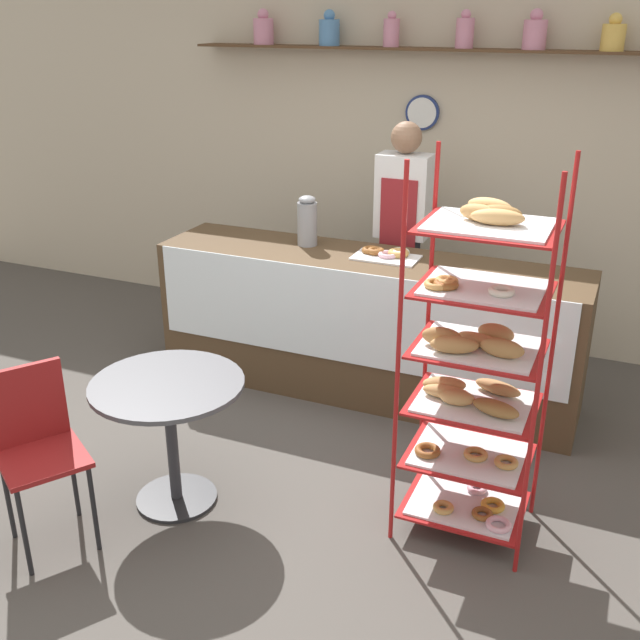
# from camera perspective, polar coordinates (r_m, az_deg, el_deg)

# --- Properties ---
(ground_plane) EXTENTS (14.00, 14.00, 0.00)m
(ground_plane) POSITION_cam_1_polar(r_m,az_deg,el_deg) (4.30, -2.27, -12.15)
(ground_plane) COLOR #4C4742
(back_wall) EXTENTS (10.00, 0.30, 2.70)m
(back_wall) POSITION_cam_1_polar(r_m,az_deg,el_deg) (5.89, 7.85, 11.86)
(back_wall) COLOR beige
(back_wall) RESTS_ON ground_plane
(display_counter) EXTENTS (2.84, 0.64, 0.96)m
(display_counter) POSITION_cam_1_polar(r_m,az_deg,el_deg) (5.04, 3.51, -0.41)
(display_counter) COLOR #4C3823
(display_counter) RESTS_ON ground_plane
(pastry_rack) EXTENTS (0.64, 0.51, 1.89)m
(pastry_rack) POSITION_cam_1_polar(r_m,az_deg,el_deg) (3.57, 11.77, -3.34)
(pastry_rack) COLOR #A51919
(pastry_rack) RESTS_ON ground_plane
(person_worker) EXTENTS (0.36, 0.23, 1.77)m
(person_worker) POSITION_cam_1_polar(r_m,az_deg,el_deg) (5.30, 6.28, 6.39)
(person_worker) COLOR #282833
(person_worker) RESTS_ON ground_plane
(cafe_table) EXTENTS (0.78, 0.78, 0.71)m
(cafe_table) POSITION_cam_1_polar(r_m,az_deg,el_deg) (3.94, -11.41, -6.87)
(cafe_table) COLOR #262628
(cafe_table) RESTS_ON ground_plane
(cafe_chair) EXTENTS (0.53, 0.53, 0.90)m
(cafe_chair) POSITION_cam_1_polar(r_m,az_deg,el_deg) (3.85, -20.82, -8.39)
(cafe_chair) COLOR black
(cafe_chair) RESTS_ON ground_plane
(coffee_carafe) EXTENTS (0.13, 0.13, 0.34)m
(coffee_carafe) POSITION_cam_1_polar(r_m,az_deg,el_deg) (5.08, -0.98, 7.54)
(coffee_carafe) COLOR gray
(coffee_carafe) RESTS_ON display_counter
(donut_tray_counter) EXTENTS (0.42, 0.26, 0.05)m
(donut_tray_counter) POSITION_cam_1_polar(r_m,az_deg,el_deg) (4.88, 5.06, 5.06)
(donut_tray_counter) COLOR white
(donut_tray_counter) RESTS_ON display_counter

